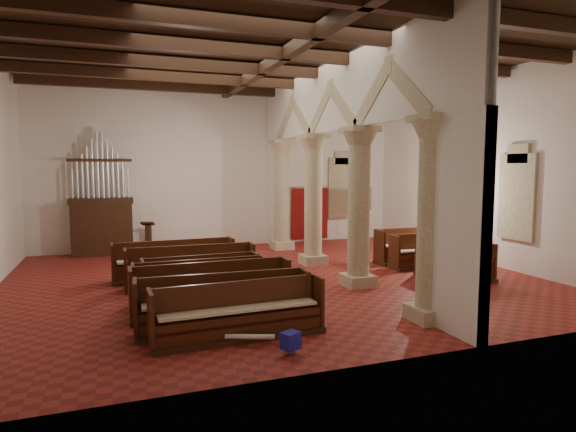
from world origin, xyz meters
The scene contains 30 objects.
floor centered at (0.00, 0.00, 0.00)m, with size 14.00×14.00×0.00m, color maroon.
ceiling centered at (0.00, 0.00, 6.00)m, with size 14.00×14.00×0.00m, color #322010.
wall_back centered at (0.00, 6.00, 3.00)m, with size 14.00×0.02×6.00m, color white.
wall_front centered at (0.00, -6.00, 3.00)m, with size 14.00×0.02×6.00m, color white.
wall_right centered at (7.00, 0.00, 3.00)m, with size 0.02×12.00×6.00m, color white.
ceiling_beams centered at (0.00, 0.00, 5.82)m, with size 13.80×11.80×0.30m, color #341D10, non-canonical shape.
arcade centered at (1.80, 0.00, 3.56)m, with size 0.90×11.90×6.00m.
window_right_a centered at (6.98, -1.50, 2.20)m, with size 0.03×1.00×2.20m, color #347556.
window_right_b centered at (6.98, 2.50, 2.20)m, with size 0.03×1.00×2.20m, color #347556.
window_back centered at (5.00, 5.98, 2.20)m, with size 1.00×0.03×2.20m, color #347556.
pipe_organ centered at (-4.50, 5.50, 1.37)m, with size 2.10×0.85×4.40m.
lectern centered at (-2.96, 5.49, 0.47)m, with size 0.54×0.56×1.14m.
dossal_curtain centered at (3.50, 5.92, 1.17)m, with size 1.80×0.07×2.17m.
processional_banner centered at (5.04, 4.07, 0.81)m, with size 0.56×0.72×2.46m.
hymnal_box_a centered at (-1.42, -5.22, 0.24)m, with size 0.28×0.23×0.28m, color navy.
hymnal_box_b centered at (-1.12, -2.46, 0.25)m, with size 0.29×0.24×0.29m, color navy.
hymnal_box_c centered at (-0.70, -0.14, 0.26)m, with size 0.33×0.27×0.33m, color #152195.
tube_heater_a centered at (-1.93, -4.60, 0.16)m, with size 0.09×0.09×0.86m, color white.
tube_heater_b centered at (-2.98, -3.49, 0.16)m, with size 0.11×0.11×1.06m, color white.
nave_pew_0 centered at (-2.01, -4.17, 0.33)m, with size 3.17×0.79×1.01m.
nave_pew_1 centered at (-2.17, -3.65, 0.35)m, with size 3.28×0.85×1.06m.
nave_pew_2 centered at (-2.19, -2.59, 0.36)m, with size 3.32×0.75×1.08m.
nave_pew_3 centered at (-2.28, -1.75, 0.33)m, with size 2.98×0.68×0.99m.
nave_pew_4 centered at (-2.17, -1.02, 0.31)m, with size 2.77×0.71×0.95m.
nave_pew_5 centered at (-2.26, -0.07, 0.34)m, with size 3.29×0.76×1.05m.
nave_pew_6 centered at (-2.56, 0.91, 0.35)m, with size 3.29×0.82×1.06m.
aisle_pew_0 centered at (4.45, -2.20, 0.35)m, with size 2.02×0.80×1.03m.
aisle_pew_1 centered at (4.85, -1.18, 0.36)m, with size 1.81×0.76×1.05m.
aisle_pew_2 centered at (4.61, -0.15, 0.35)m, with size 1.81×0.71×1.04m.
aisle_pew_3 centered at (4.74, 0.66, 0.37)m, with size 2.14×0.75×1.11m.
Camera 1 is at (-4.03, -12.36, 3.07)m, focal length 30.00 mm.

